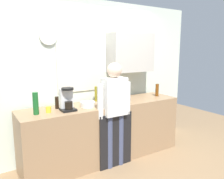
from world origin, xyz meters
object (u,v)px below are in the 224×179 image
object	(u,v)px
bottle_green_wine	(36,103)
person_at_sink	(114,106)
coffee_maker	(67,100)
bottle_olive_oil	(96,94)
cup_yellow_cup	(48,109)
bottle_dark_sauce	(57,103)
mixing_bowl	(88,104)
bottle_red_vinegar	(109,100)
bottle_amber_beer	(157,90)

from	to	relation	value
bottle_green_wine	person_at_sink	xyz separation A→B (m)	(1.08, -0.25, -0.13)
coffee_maker	bottle_olive_oil	xyz separation A→B (m)	(0.63, 0.29, -0.02)
cup_yellow_cup	bottle_dark_sauce	bearing A→B (deg)	39.59
bottle_dark_sauce	mixing_bowl	size ratio (longest dim) A/B	0.82
bottle_olive_oil	mixing_bowl	size ratio (longest dim) A/B	1.14
cup_yellow_cup	bottle_green_wine	bearing A→B (deg)	-179.52
coffee_maker	bottle_red_vinegar	world-z (taller)	coffee_maker
bottle_red_vinegar	bottle_amber_beer	distance (m)	1.20
person_at_sink	coffee_maker	bearing A→B (deg)	151.16
bottle_red_vinegar	cup_yellow_cup	size ratio (longest dim) A/B	2.59
bottle_amber_beer	cup_yellow_cup	world-z (taller)	bottle_amber_beer
bottle_red_vinegar	person_at_sink	size ratio (longest dim) A/B	0.14
bottle_dark_sauce	cup_yellow_cup	size ratio (longest dim) A/B	2.12
coffee_maker	bottle_amber_beer	world-z (taller)	coffee_maker
person_at_sink	bottle_green_wine	bearing A→B (deg)	157.21
cup_yellow_cup	person_at_sink	distance (m)	0.95
cup_yellow_cup	person_at_sink	world-z (taller)	person_at_sink
person_at_sink	bottle_amber_beer	bearing A→B (deg)	4.51
bottle_dark_sauce	bottle_red_vinegar	distance (m)	0.76
bottle_olive_oil	person_at_sink	bearing A→B (deg)	-87.11
mixing_bowl	person_at_sink	world-z (taller)	person_at_sink
cup_yellow_cup	mixing_bowl	world-z (taller)	cup_yellow_cup
cup_yellow_cup	bottle_red_vinegar	bearing A→B (deg)	-12.01
bottle_green_wine	cup_yellow_cup	xyz separation A→B (m)	(0.17, 0.00, -0.11)
bottle_amber_beer	person_at_sink	distance (m)	1.16
coffee_maker	bottle_amber_beer	bearing A→B (deg)	1.84
coffee_maker	bottle_red_vinegar	size ratio (longest dim) A/B	1.50
coffee_maker	bottle_dark_sauce	world-z (taller)	coffee_maker
cup_yellow_cup	mixing_bowl	bearing A→B (deg)	-1.11
bottle_olive_oil	bottle_dark_sauce	bearing A→B (deg)	-170.28
coffee_maker	person_at_sink	size ratio (longest dim) A/B	0.21
cup_yellow_cup	person_at_sink	size ratio (longest dim) A/B	0.05
bottle_green_wine	mixing_bowl	world-z (taller)	bottle_green_wine
bottle_red_vinegar	cup_yellow_cup	distance (m)	0.88
bottle_red_vinegar	bottle_amber_beer	bearing A→B (deg)	10.20
mixing_bowl	bottle_olive_oil	bearing A→B (deg)	42.82
coffee_maker	person_at_sink	world-z (taller)	person_at_sink
bottle_green_wine	bottle_amber_beer	xyz separation A→B (m)	(2.20, 0.03, -0.03)
bottle_olive_oil	person_at_sink	xyz separation A→B (m)	(0.03, -0.52, -0.11)
bottle_green_wine	cup_yellow_cup	bearing A→B (deg)	0.48
bottle_green_wine	mixing_bowl	bearing A→B (deg)	-0.76
bottle_dark_sauce	mixing_bowl	world-z (taller)	bottle_dark_sauce
bottle_green_wine	cup_yellow_cup	distance (m)	0.20
bottle_dark_sauce	bottle_amber_beer	bearing A→B (deg)	-3.30
bottle_amber_beer	mixing_bowl	xyz separation A→B (m)	(-1.45, -0.04, -0.08)
bottle_red_vinegar	bottle_amber_beer	size ratio (longest dim) A/B	0.96
cup_yellow_cup	person_at_sink	xyz separation A→B (m)	(0.91, -0.25, -0.03)
bottle_olive_oil	mixing_bowl	world-z (taller)	bottle_olive_oil
person_at_sink	cup_yellow_cup	bearing A→B (deg)	154.85
bottle_red_vinegar	bottle_green_wine	xyz separation A→B (m)	(-1.02, 0.18, 0.04)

